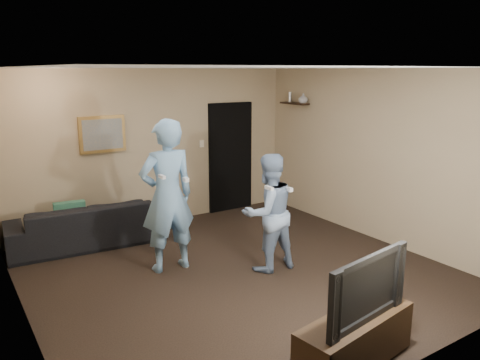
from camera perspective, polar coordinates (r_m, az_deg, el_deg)
ground at (r=6.22m, az=-0.30°, el=-11.19°), size 5.00×5.00×0.00m
ceiling at (r=5.66m, az=-0.33°, el=13.54°), size 5.00×5.00×0.04m
wall_back at (r=7.98m, az=-10.16°, el=3.87°), size 5.00×0.04×2.60m
wall_front at (r=4.02m, az=19.60°, el=-6.02°), size 5.00×0.04×2.60m
wall_left at (r=4.95m, az=-25.43°, el=-2.97°), size 0.04×5.00×2.60m
wall_right at (r=7.43m, az=16.09°, el=2.88°), size 0.04×5.00×2.60m
sofa at (r=7.41m, az=-18.23°, el=-5.08°), size 2.30×1.07×0.65m
throw_pillow at (r=7.31m, az=-19.99°, el=-4.19°), size 0.45×0.19×0.44m
painting_frame at (r=7.61m, az=-16.44°, el=5.38°), size 0.72×0.05×0.57m
painting_canvas at (r=7.58m, az=-16.38°, el=5.35°), size 0.62×0.01×0.47m
doorway at (r=8.66m, az=-1.16°, el=2.80°), size 0.90×0.06×2.00m
light_switch at (r=8.32m, az=-4.70°, el=4.42°), size 0.08×0.02×0.12m
wall_shelf at (r=8.55m, az=6.66°, el=9.27°), size 0.20×0.60×0.03m
shelf_vase at (r=8.37m, az=7.70°, el=9.84°), size 0.17×0.17×0.17m
shelf_figurine at (r=8.65m, az=6.09°, el=10.03°), size 0.06×0.06×0.18m
tv_console at (r=4.48m, az=13.82°, el=-18.40°), size 1.29×0.57×0.44m
television at (r=4.23m, az=14.22°, el=-12.33°), size 1.06×0.29×0.60m
wii_player_left at (r=6.07m, az=-8.85°, el=-1.95°), size 0.74×0.54×1.99m
wii_player_right at (r=6.08m, az=3.47°, el=-3.98°), size 0.78×0.62×1.55m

